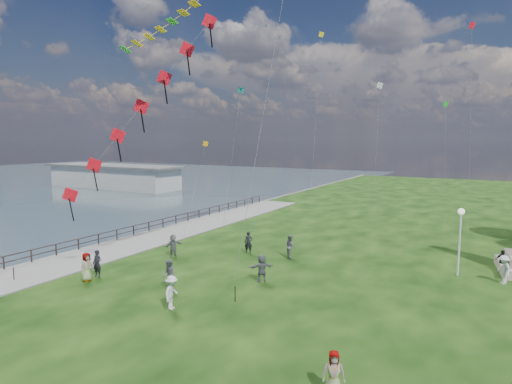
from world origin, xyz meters
The scene contains 16 objects.
waterfront centered at (-15.24, 8.99, -0.06)m, with size 200.00×200.00×1.51m.
pier_pavilion centered at (-52.00, 42.00, 1.84)m, with size 30.00×8.00×4.40m.
lamppost centered at (10.83, 14.07, 3.24)m, with size 0.42×0.42×4.50m.
person_0 centered at (-9.63, 2.23, 0.89)m, with size 0.65×0.43×1.78m, color black.
person_1 centered at (-3.84, 2.56, 0.95)m, with size 0.92×0.57×1.89m, color #595960.
person_2 centered at (-1.88, 0.51, 0.91)m, with size 1.17×0.60×1.81m, color silver.
person_4 centered at (8.14, -2.63, 0.81)m, with size 0.80×0.49×1.63m, color #595960.
person_5 centered at (-8.59, 8.51, 0.86)m, with size 1.60×0.69×1.73m, color #595960.
person_6 centered at (-3.99, 12.08, 0.87)m, with size 0.63×0.42×1.74m, color black.
person_7 centered at (-0.56, 12.53, 0.89)m, with size 0.87×0.53×1.78m, color #595960.
person_8 centered at (13.43, 13.80, 0.90)m, with size 1.16×0.60×1.80m, color silver.
person_9 centered at (13.35, 16.36, 0.78)m, with size 0.91×0.47×1.55m, color black.
person_10 centered at (-9.54, 1.35, 0.92)m, with size 0.90×0.55×1.85m, color #595960.
person_11 centered at (0.15, 6.69, 0.88)m, with size 1.63×0.70×1.75m, color #595960.
red_kite_train centered at (-7.87, 4.63, 10.72)m, with size 9.40×9.35×17.23m.
small_kites centered at (2.35, 22.56, 11.95)m, with size 30.53×16.31×19.97m.
Camera 1 is at (12.69, -16.20, 8.94)m, focal length 30.00 mm.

